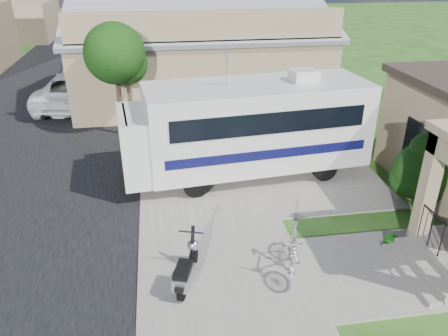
{
  "coord_description": "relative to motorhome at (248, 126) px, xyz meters",
  "views": [
    {
      "loc": [
        -2.25,
        -8.66,
        6.84
      ],
      "look_at": [
        -0.5,
        2.5,
        1.3
      ],
      "focal_mm": 35.0,
      "sensor_mm": 36.0,
      "label": 1
    }
  ],
  "objects": [
    {
      "name": "ground",
      "position": [
        -0.61,
        -4.54,
        -1.78
      ],
      "size": [
        120.0,
        120.0,
        0.0
      ],
      "primitive_type": "plane",
      "color": "#1D4713"
    },
    {
      "name": "street_slab",
      "position": [
        -8.11,
        5.46,
        -1.77
      ],
      "size": [
        9.0,
        80.0,
        0.02
      ],
      "primitive_type": "cube",
      "color": "black",
      "rests_on": "ground"
    },
    {
      "name": "sidewalk_slab",
      "position": [
        -1.61,
        5.46,
        -1.75
      ],
      "size": [
        4.0,
        80.0,
        0.06
      ],
      "primitive_type": "cube",
      "color": "slate",
      "rests_on": "ground"
    },
    {
      "name": "driveway_slab",
      "position": [
        0.89,
        -0.04,
        -1.75
      ],
      "size": [
        7.0,
        6.0,
        0.05
      ],
      "primitive_type": "cube",
      "color": "slate",
      "rests_on": "ground"
    },
    {
      "name": "walk_slab",
      "position": [
        2.39,
        -5.54,
        -1.75
      ],
      "size": [
        4.0,
        3.0,
        0.05
      ],
      "primitive_type": "cube",
      "color": "slate",
      "rests_on": "ground"
    },
    {
      "name": "warehouse",
      "position": [
        -0.61,
        9.42,
        0.21
      ],
      "size": [
        12.5,
        8.4,
        5.04
      ],
      "color": "#78634B",
      "rests_on": "ground"
    },
    {
      "name": "distant_bldg_near",
      "position": [
        -15.61,
        29.46,
        -0.18
      ],
      "size": [
        8.0,
        7.0,
        3.2
      ],
      "primitive_type": "cube",
      "color": "#78634B",
      "rests_on": "ground"
    },
    {
      "name": "street_tree_a",
      "position": [
        -4.31,
        4.51,
        1.47
      ],
      "size": [
        2.44,
        2.4,
        4.58
      ],
      "color": "black",
      "rests_on": "ground"
    },
    {
      "name": "street_tree_b",
      "position": [
        -4.31,
        14.51,
        1.62
      ],
      "size": [
        2.44,
        2.4,
        4.73
      ],
      "color": "black",
      "rests_on": "ground"
    },
    {
      "name": "street_tree_c",
      "position": [
        -4.31,
        23.51,
        1.33
      ],
      "size": [
        2.44,
        2.4,
        4.42
      ],
      "color": "black",
      "rests_on": "ground"
    },
    {
      "name": "motorhome",
      "position": [
        0.0,
        0.0,
        0.0
      ],
      "size": [
        8.28,
        3.33,
        4.14
      ],
      "rotation": [
        0.0,
        0.0,
        0.1
      ],
      "color": "beige",
      "rests_on": "ground"
    },
    {
      "name": "shrub",
      "position": [
        4.72,
        -2.77,
        -0.59
      ],
      "size": [
        1.89,
        1.81,
        2.32
      ],
      "color": "black",
      "rests_on": "ground"
    },
    {
      "name": "scooter",
      "position": [
        -2.49,
        -5.38,
        -1.29
      ],
      "size": [
        0.82,
        1.63,
        1.1
      ],
      "rotation": [
        0.0,
        0.0,
        -0.31
      ],
      "color": "black",
      "rests_on": "ground"
    },
    {
      "name": "bicycle",
      "position": [
        0.02,
        -5.26,
        -1.2
      ],
      "size": [
        1.15,
        1.98,
        1.15
      ],
      "primitive_type": "imported",
      "rotation": [
        0.0,
        0.0,
        -0.35
      ],
      "color": "#9D9CA4",
      "rests_on": "ground"
    },
    {
      "name": "pickup_truck",
      "position": [
        -6.75,
        8.87,
        -0.92
      ],
      "size": [
        3.89,
        6.59,
        1.72
      ],
      "primitive_type": "imported",
      "rotation": [
        0.0,
        0.0,
        2.96
      ],
      "color": "silver",
      "rests_on": "ground"
    },
    {
      "name": "van",
      "position": [
        -7.12,
        14.93,
        -0.94
      ],
      "size": [
        2.64,
        5.9,
        1.68
      ],
      "primitive_type": "imported",
      "rotation": [
        0.0,
        0.0,
        0.05
      ],
      "color": "silver",
      "rests_on": "ground"
    },
    {
      "name": "garden_hose",
      "position": [
        2.94,
        -4.58,
        -1.69
      ],
      "size": [
        0.37,
        0.37,
        0.17
      ],
      "primitive_type": "cylinder",
      "color": "#176514",
      "rests_on": "ground"
    }
  ]
}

